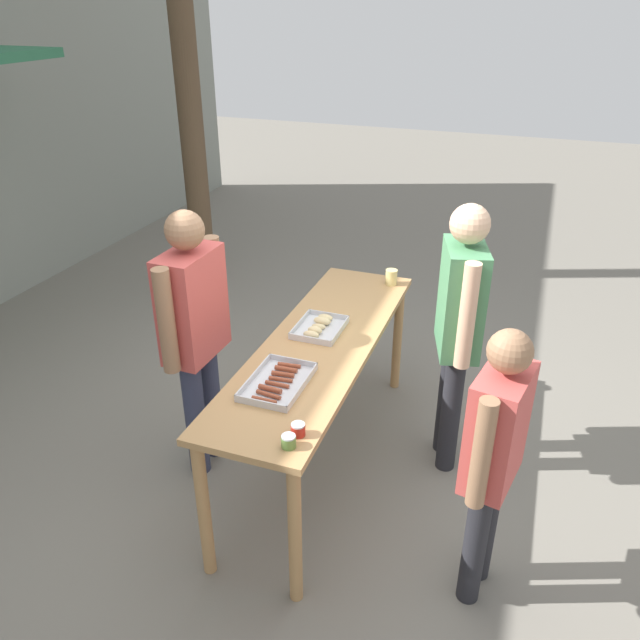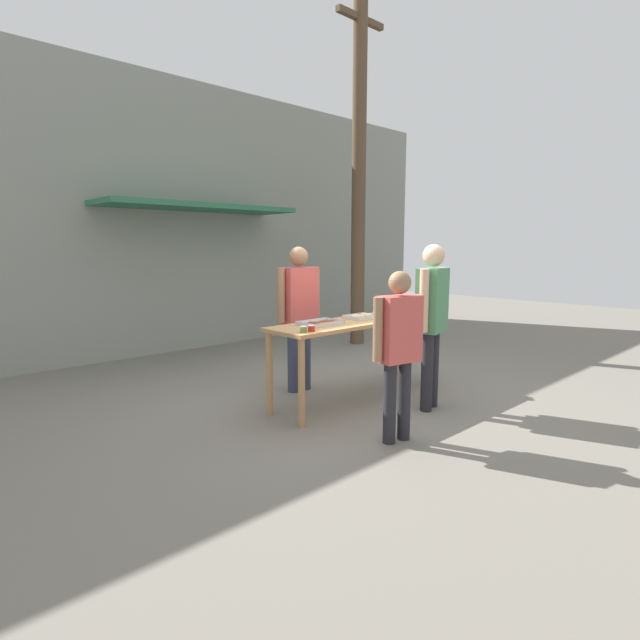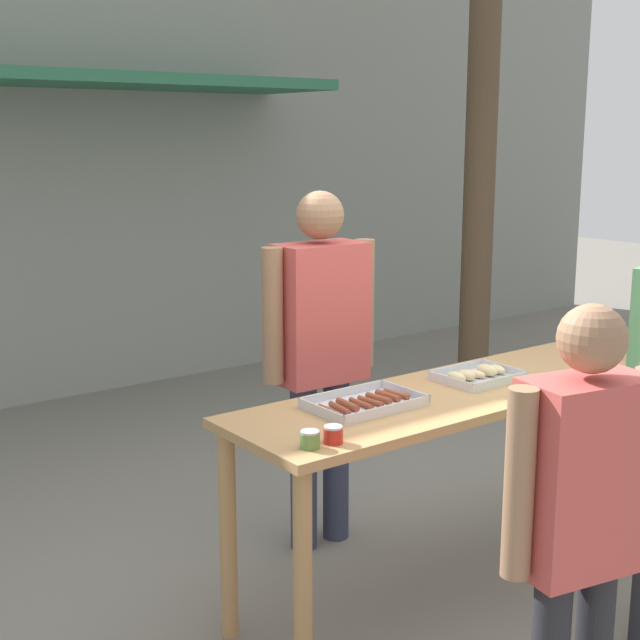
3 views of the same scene
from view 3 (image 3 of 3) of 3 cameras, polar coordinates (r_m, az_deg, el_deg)
The scene contains 10 objects.
ground_plane at distance 4.34m, azimuth 8.83°, elevation -16.24°, with size 24.00×24.00×0.00m, color slate.
building_facade_back at distance 7.18m, azimuth -14.52°, elevation 13.27°, with size 12.00×1.11×4.50m.
serving_table at distance 4.03m, azimuth 9.20°, elevation -6.04°, with size 2.28×0.65×0.94m.
food_tray_sausages at distance 3.67m, azimuth 2.86°, elevation -5.36°, with size 0.46×0.30×0.04m.
food_tray_buns at distance 4.12m, azimuth 10.03°, elevation -3.50°, with size 0.36×0.28×0.06m.
condiment_jar_mustard at distance 3.20m, azimuth -0.65°, elevation -7.66°, with size 0.07×0.07×0.06m.
condiment_jar_ketchup at distance 3.25m, azimuth 0.85°, elevation -7.34°, with size 0.07×0.07×0.06m.
beer_cup at distance 4.62m, azimuth 19.68°, elevation -1.90°, with size 0.09×0.09×0.11m.
person_server_behind_table at distance 4.32m, azimuth 0.00°, elevation -1.26°, with size 0.64×0.25×1.77m.
person_customer_holding_hotdog at distance 2.82m, azimuth 16.36°, elevation -11.69°, with size 0.55×0.28×1.56m.
Camera 3 is at (-2.78, -2.64, 2.04)m, focal length 50.00 mm.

